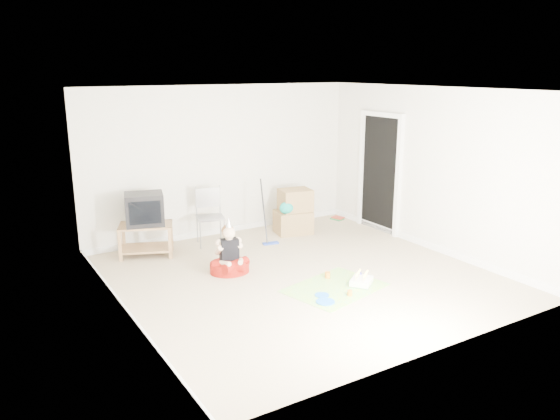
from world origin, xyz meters
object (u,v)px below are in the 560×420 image
seated_woman (230,260)px  crt_tv (144,209)px  tv_stand (146,237)px  folding_chair (210,217)px  cardboard_boxes (294,212)px  birthday_cake (361,282)px

seated_woman → crt_tv: bearing=120.3°
tv_stand → folding_chair: bearing=-1.4°
crt_tv → seated_woman: size_ratio=0.70×
seated_woman → tv_stand: bearing=120.3°
cardboard_boxes → seated_woman: seated_woman is taller
seated_woman → folding_chair: bearing=77.2°
tv_stand → seated_woman: 1.57m
crt_tv → birthday_cake: (2.12, -2.71, -0.71)m
seated_woman → birthday_cake: bearing=-45.7°
cardboard_boxes → seated_woman: (-1.85, -1.16, -0.20)m
birthday_cake → crt_tv: bearing=128.0°
tv_stand → folding_chair: folding_chair is taller
cardboard_boxes → birthday_cake: (-0.52, -2.53, -0.33)m
crt_tv → seated_woman: bearing=-44.0°
tv_stand → crt_tv: size_ratio=1.64×
seated_woman → birthday_cake: seated_woman is taller
folding_chair → birthday_cake: folding_chair is taller
tv_stand → seated_woman: seated_woman is taller
crt_tv → seated_woman: (0.79, -1.35, -0.57)m
tv_stand → birthday_cake: (2.12, -2.71, -0.25)m
seated_woman → birthday_cake: size_ratio=1.98×
tv_stand → cardboard_boxes: bearing=-4.0°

